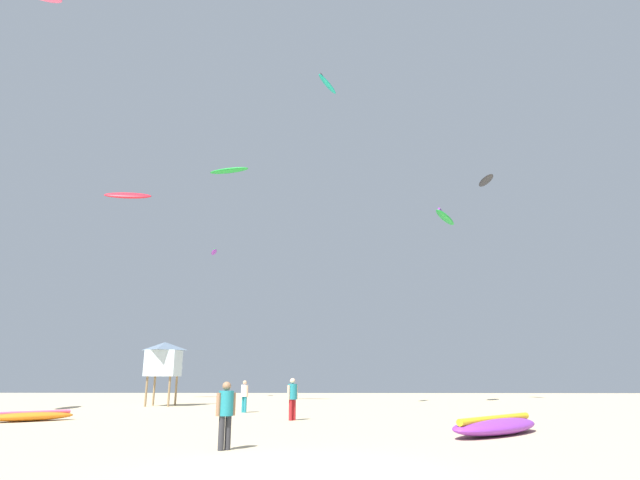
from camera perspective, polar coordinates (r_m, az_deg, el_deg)
The scene contains 13 objects.
ground_plane at distance 10.70m, azimuth -3.16°, elevation -24.07°, with size 120.00×120.00×0.00m, color #C6B28C.
person_foreground at distance 13.88m, azimuth -10.30°, elevation -17.83°, with size 0.43×0.39×1.63m.
person_midground at distance 29.14m, azimuth -8.28°, elevation -16.34°, with size 0.43×0.40×1.64m.
person_left at distance 23.42m, azimuth -3.04°, elevation -16.67°, with size 0.42×0.46×1.74m.
kite_grounded_near at distance 18.31m, azimuth 18.77°, elevation -18.71°, with size 4.29×4.43×0.61m.
kite_grounded_mid at distance 25.89m, azimuth -29.28°, elevation -16.52°, with size 3.21×3.09×0.41m.
lifeguard_tower at distance 37.42m, azimuth -16.75°, elevation -12.35°, with size 2.30×2.30×4.15m.
kite_aloft_0 at distance 50.77m, azimuth -20.33°, elevation 4.60°, with size 4.34×1.73×1.06m.
kite_aloft_1 at distance 42.32m, azimuth 13.55°, elevation 2.42°, with size 2.81×4.20×0.94m.
kite_aloft_2 at distance 54.29m, azimuth -11.55°, elevation -1.31°, with size 1.15×2.28×0.51m.
kite_aloft_3 at distance 48.13m, azimuth 17.74°, elevation 6.23°, with size 0.99×2.96×0.36m.
kite_aloft_4 at distance 37.93m, azimuth 0.82°, elevation 16.73°, with size 1.73×2.77×0.69m.
kite_aloft_7 at distance 42.76m, azimuth -9.95°, elevation 7.51°, with size 3.50×1.82×0.43m.
Camera 1 is at (0.83, -10.54, 1.67)m, focal length 29.18 mm.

